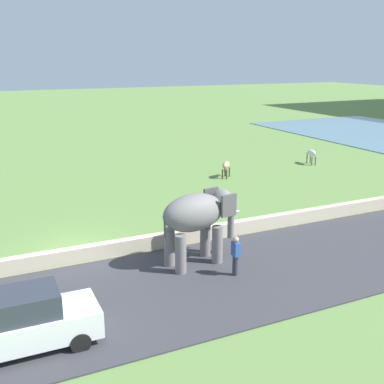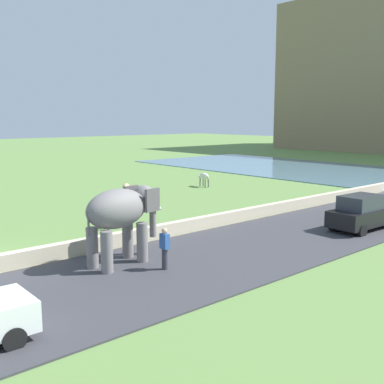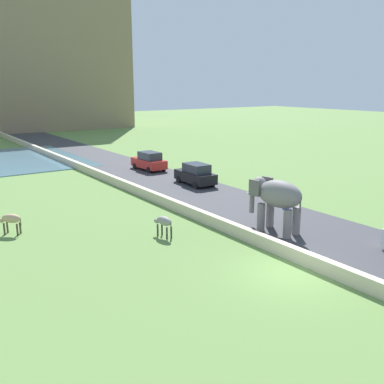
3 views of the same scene
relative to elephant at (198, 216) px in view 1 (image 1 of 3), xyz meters
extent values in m
plane|color=#608442|center=(-3.39, -4.31, -2.04)|extent=(220.00, 220.00, 0.00)
ellipsoid|color=slate|center=(0.03, -0.22, 0.20)|extent=(1.79, 2.88, 1.50)
cylinder|color=slate|center=(-0.51, 0.58, -1.24)|extent=(0.44, 0.44, 1.60)
cylinder|color=slate|center=(0.32, 0.71, -1.24)|extent=(0.44, 0.44, 1.60)
cylinder|color=slate|center=(-0.25, -1.15, -1.24)|extent=(0.44, 0.44, 1.60)
cylinder|color=slate|center=(0.58, -1.03, -1.24)|extent=(0.44, 0.44, 1.60)
ellipsoid|color=slate|center=(-0.18, 1.18, 0.39)|extent=(1.12, 1.04, 1.10)
cube|color=#575454|center=(-0.75, 0.96, 0.43)|extent=(0.22, 0.71, 0.90)
cube|color=#575454|center=(0.44, 1.14, 0.43)|extent=(0.22, 0.71, 0.90)
cylinder|color=slate|center=(-0.25, 1.65, -0.50)|extent=(0.28, 0.28, 1.50)
cone|color=silver|center=(-0.46, 1.55, -0.05)|extent=(0.20, 0.57, 0.17)
cone|color=silver|center=(-0.02, 1.61, -0.05)|extent=(0.20, 0.57, 0.17)
cylinder|color=#575454|center=(0.23, -1.53, -0.15)|extent=(0.08, 0.08, 0.90)
cylinder|color=#33333D|center=(1.66, 0.78, -1.61)|extent=(0.22, 0.22, 0.85)
cube|color=#2D569E|center=(1.66, 0.78, -0.91)|extent=(0.36, 0.22, 0.56)
sphere|color=tan|center=(1.66, 0.78, -0.52)|extent=(0.22, 0.22, 0.22)
cube|color=white|center=(3.18, -6.95, -1.34)|extent=(1.75, 4.02, 0.80)
cube|color=#2D333D|center=(3.18, -7.15, -0.59)|extent=(1.47, 2.22, 0.70)
cylinder|color=black|center=(2.39, -5.64, -1.74)|extent=(0.19, 0.60, 0.60)
cylinder|color=black|center=(4.01, -5.67, -1.74)|extent=(0.19, 0.60, 0.60)
ellipsoid|color=gray|center=(-5.46, 2.86, -1.14)|extent=(0.61, 1.16, 0.50)
cylinder|color=#373533|center=(-5.67, 3.22, -1.71)|extent=(0.10, 0.10, 0.65)
cylinder|color=#373533|center=(-5.37, 3.27, -1.71)|extent=(0.10, 0.10, 0.65)
cylinder|color=#373533|center=(-5.55, 2.46, -1.71)|extent=(0.10, 0.10, 0.65)
cylinder|color=#373533|center=(-5.24, 2.51, -1.71)|extent=(0.10, 0.10, 0.65)
ellipsoid|color=gray|center=(-5.56, 3.49, -1.29)|extent=(0.30, 0.43, 0.26)
cone|color=beige|center=(-5.65, 3.47, -1.12)|extent=(0.04, 0.04, 0.12)
cone|color=beige|center=(-5.47, 3.50, -1.12)|extent=(0.04, 0.04, 0.12)
cylinder|color=#373533|center=(-5.37, 2.33, -1.34)|extent=(0.04, 0.04, 0.45)
ellipsoid|color=silver|center=(-13.01, 16.22, -1.14)|extent=(1.16, 0.61, 0.50)
cylinder|color=#595753|center=(-13.41, 16.13, -1.71)|extent=(0.10, 0.10, 0.65)
cylinder|color=#595753|center=(-13.36, 16.43, -1.71)|extent=(0.10, 0.10, 0.65)
cylinder|color=#595753|center=(-12.65, 16.00, -1.71)|extent=(0.10, 0.10, 0.65)
cylinder|color=#595753|center=(-12.60, 16.31, -1.71)|extent=(0.10, 0.10, 0.65)
ellipsoid|color=silver|center=(-13.63, 16.32, -1.29)|extent=(0.43, 0.30, 0.26)
cone|color=beige|center=(-13.65, 16.23, -1.12)|extent=(0.04, 0.04, 0.12)
cone|color=beige|center=(-13.62, 16.41, -1.12)|extent=(0.04, 0.04, 0.12)
cylinder|color=#595753|center=(-12.48, 16.13, -1.34)|extent=(0.04, 0.04, 0.45)
ellipsoid|color=tan|center=(-12.11, 8.05, -1.14)|extent=(1.10, 1.08, 0.50)
cylinder|color=#493D2C|center=(-12.49, 8.21, -1.71)|extent=(0.10, 0.10, 0.65)
cylinder|color=#493D2C|center=(-12.28, 8.43, -1.71)|extent=(0.10, 0.10, 0.65)
cylinder|color=#493D2C|center=(-11.93, 7.67, -1.71)|extent=(0.10, 0.10, 0.65)
cylinder|color=#493D2C|center=(-11.72, 7.90, -1.71)|extent=(0.10, 0.10, 0.65)
ellipsoid|color=tan|center=(-12.57, 8.49, -1.29)|extent=(0.46, 0.45, 0.26)
cone|color=beige|center=(-12.63, 8.42, -1.12)|extent=(0.04, 0.04, 0.12)
cone|color=beige|center=(-12.50, 8.55, -1.12)|extent=(0.04, 0.04, 0.12)
cylinder|color=#493D2C|center=(-11.72, 7.68, -1.34)|extent=(0.04, 0.04, 0.45)
camera|label=1|loc=(16.01, -7.81, 6.08)|focal=44.35mm
camera|label=2|loc=(14.81, -9.34, 3.57)|focal=43.49mm
camera|label=3|loc=(-17.08, -16.43, 6.00)|focal=40.96mm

